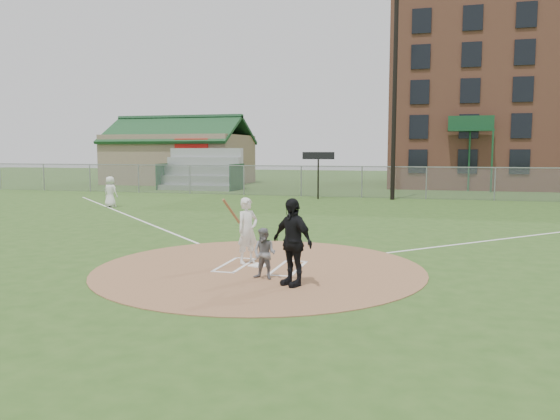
% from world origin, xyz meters
% --- Properties ---
extents(ground, '(140.00, 140.00, 0.00)m').
position_xyz_m(ground, '(0.00, 0.00, 0.00)').
color(ground, '#2E501B').
rests_on(ground, ground).
extents(dirt_circle, '(8.40, 8.40, 0.02)m').
position_xyz_m(dirt_circle, '(0.00, 0.00, 0.01)').
color(dirt_circle, '#9B6C49').
rests_on(dirt_circle, ground).
extents(home_plate, '(0.54, 0.54, 0.03)m').
position_xyz_m(home_plate, '(-0.08, 0.20, 0.03)').
color(home_plate, white).
rests_on(home_plate, dirt_circle).
extents(foul_line_third, '(17.04, 17.04, 0.01)m').
position_xyz_m(foul_line_third, '(-9.00, 9.00, 0.01)').
color(foul_line_third, white).
rests_on(foul_line_third, ground).
extents(catcher, '(0.66, 0.55, 1.20)m').
position_xyz_m(catcher, '(0.48, -1.15, 0.62)').
color(catcher, slate).
rests_on(catcher, dirt_circle).
extents(umpire, '(1.23, 1.01, 1.96)m').
position_xyz_m(umpire, '(1.25, -1.55, 1.00)').
color(umpire, black).
rests_on(umpire, dirt_circle).
extents(ondeck_player, '(0.86, 0.61, 1.64)m').
position_xyz_m(ondeck_player, '(-12.27, 12.52, 0.82)').
color(ondeck_player, white).
rests_on(ondeck_player, ground).
extents(batters_boxes, '(2.08, 1.88, 0.01)m').
position_xyz_m(batters_boxes, '(0.00, 0.15, 0.03)').
color(batters_boxes, white).
rests_on(batters_boxes, dirt_circle).
extents(batter_at_plate, '(0.83, 1.06, 1.78)m').
position_xyz_m(batter_at_plate, '(-0.47, 0.45, 0.90)').
color(batter_at_plate, white).
rests_on(batter_at_plate, dirt_circle).
extents(outfield_fence, '(56.08, 0.08, 2.03)m').
position_xyz_m(outfield_fence, '(0.00, 22.00, 1.02)').
color(outfield_fence, slate).
rests_on(outfield_fence, ground).
extents(bleachers, '(6.08, 3.20, 3.20)m').
position_xyz_m(bleachers, '(-13.00, 26.20, 1.59)').
color(bleachers, '#B7BABF').
rests_on(bleachers, ground).
extents(clubhouse, '(12.20, 8.71, 6.23)m').
position_xyz_m(clubhouse, '(-18.00, 32.99, 2.39)').
color(clubhouse, gray).
rests_on(clubhouse, ground).
extents(light_pole, '(1.20, 0.30, 12.22)m').
position_xyz_m(light_pole, '(2.00, 21.00, 6.61)').
color(light_pole, black).
rests_on(light_pole, ground).
extents(scoreboard_sign, '(2.00, 0.10, 2.93)m').
position_xyz_m(scoreboard_sign, '(-2.50, 20.20, 2.39)').
color(scoreboard_sign, black).
rests_on(scoreboard_sign, ground).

